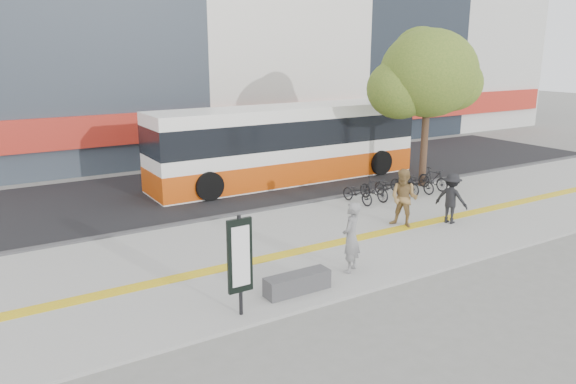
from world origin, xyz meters
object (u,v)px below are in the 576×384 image
signboard (240,257)px  pedestrian_tan (404,198)px  pedestrian_dark (451,198)px  street_tree (426,75)px  seated_woman (351,237)px  bus (287,146)px  bench (297,283)px

signboard → pedestrian_tan: 7.53m
signboard → pedestrian_tan: size_ratio=1.19×
pedestrian_tan → pedestrian_dark: pedestrian_tan is taller
signboard → street_tree: size_ratio=0.35×
signboard → street_tree: (11.38, 6.33, 3.15)m
seated_woman → pedestrian_tan: bearing=175.1°
signboard → bus: bus is taller
signboard → pedestrian_tan: signboard is taller
pedestrian_dark → bus: bearing=-10.7°
bench → pedestrian_tan: size_ratio=0.87×
signboard → street_tree: bearing=29.1°
signboard → pedestrian_tan: (7.04, 2.65, -0.37)m
signboard → pedestrian_dark: size_ratio=1.35×
bench → signboard: bearing=-169.2°
signboard → pedestrian_dark: bearing=14.0°
street_tree → bus: bearing=138.4°
pedestrian_dark → seated_woman: bearing=85.5°
signboard → seated_woman: signboard is taller
bench → seated_woman: seated_woman is taller
seated_woman → pedestrian_dark: seated_woman is taller
bench → street_tree: bearing=31.6°
bus → pedestrian_dark: bus is taller
bus → signboard: bearing=-125.9°
seated_woman → pedestrian_tan: pedestrian_tan is taller
bench → bus: (5.64, 9.70, 1.24)m
pedestrian_tan → pedestrian_dark: size_ratio=1.13×
street_tree → bus: street_tree is taller
street_tree → pedestrian_dark: bearing=-123.5°
bus → pedestrian_dark: (1.37, -7.86, -0.65)m
bus → bench: bearing=-120.2°
bench → bus: bus is taller
bus → pedestrian_tan: (-0.20, -7.36, -0.54)m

